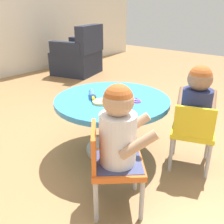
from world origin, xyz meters
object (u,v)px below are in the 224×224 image
Objects in this scene: rolling_pin at (92,94)px; child_chair_left at (112,163)px; craft_table at (112,111)px; armchair_dark at (79,57)px; seated_child_right at (197,101)px; craft_scissors at (134,100)px; child_chair_right at (193,132)px; seated_child_left at (119,129)px.

child_chair_left is at bearing -126.20° from rolling_pin.
armchair_dark reaches higher than craft_table.
seated_child_right is (0.24, -0.59, 0.16)m from craft_table.
seated_child_right is at bearing -68.99° from craft_scissors.
child_chair_right is 0.82m from rolling_pin.
craft_scissors is (0.56, 0.26, 0.18)m from child_chair_left.
craft_table is 0.66m from seated_child_right.
seated_child_left is (0.03, -0.03, 0.23)m from child_chair_left.
seated_child_left is at bearing -151.82° from craft_scissors.
rolling_pin is at bearing 122.66° from craft_table.
craft_table is 2.68m from armchair_dark.
child_chair_right is 0.50m from craft_scissors.
craft_table is at bearing -126.64° from armchair_dark.
rolling_pin is at bearing 114.20° from seated_child_right.
craft_table is 1.70× the size of child_chair_right.
seated_child_right is 0.57× the size of armchair_dark.
child_chair_left reaches higher than rolling_pin.
rolling_pin is at bearing 118.67° from craft_scissors.
seated_child_right is at bearing 21.64° from child_chair_right.
seated_child_right reaches higher than child_chair_left.
child_chair_left is 0.71m from child_chair_right.
armchair_dark is (2.06, 2.59, -0.22)m from seated_child_left.
child_chair_right is 2.86× the size of rolling_pin.
armchair_dark reaches higher than rolling_pin.
seated_child_right is 2.72× the size of rolling_pin.
seated_child_left is 1.00× the size of seated_child_right.
seated_child_left is at bearing 166.20° from child_chair_right.
child_chair_right is 1.05× the size of seated_child_right.
seated_child_left reaches higher than craft_scissors.
armchair_dark is 4.74× the size of rolling_pin.
seated_child_left is 2.72× the size of rolling_pin.
craft_table is 0.66m from seated_child_left.
seated_child_left is (-0.46, -0.44, 0.16)m from craft_table.
rolling_pin is (-0.32, 0.72, -0.03)m from seated_child_right.
child_chair_left is 0.71m from rolling_pin.
armchair_dark is at bearing 50.13° from rolling_pin.
craft_table is 0.21m from rolling_pin.
craft_scissors reaches higher than craft_table.
rolling_pin is (0.40, 0.55, 0.20)m from child_chair_left.
seated_child_left is 0.72m from child_chair_right.
seated_child_left reaches higher than child_chair_right.
seated_child_right is 3.07m from armchair_dark.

